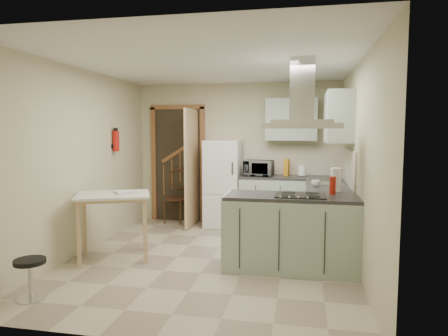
% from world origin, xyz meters
% --- Properties ---
extents(floor, '(4.20, 4.20, 0.00)m').
position_xyz_m(floor, '(0.00, 0.00, 0.00)').
color(floor, '#B4A98C').
rests_on(floor, ground).
extents(ceiling, '(4.20, 4.20, 0.00)m').
position_xyz_m(ceiling, '(0.00, 0.00, 2.50)').
color(ceiling, silver).
rests_on(ceiling, back_wall).
extents(back_wall, '(3.60, 0.00, 3.60)m').
position_xyz_m(back_wall, '(0.00, 2.10, 1.25)').
color(back_wall, '#C1BB95').
rests_on(back_wall, floor).
extents(left_wall, '(0.00, 4.20, 4.20)m').
position_xyz_m(left_wall, '(-1.80, 0.00, 1.25)').
color(left_wall, '#C1BB95').
rests_on(left_wall, floor).
extents(right_wall, '(0.00, 4.20, 4.20)m').
position_xyz_m(right_wall, '(1.80, 0.00, 1.25)').
color(right_wall, '#C1BB95').
rests_on(right_wall, floor).
extents(doorway, '(1.10, 0.12, 2.10)m').
position_xyz_m(doorway, '(-1.10, 2.07, 1.05)').
color(doorway, brown).
rests_on(doorway, floor).
extents(fridge, '(0.60, 0.60, 1.50)m').
position_xyz_m(fridge, '(-0.20, 1.80, 0.75)').
color(fridge, white).
rests_on(fridge, floor).
extents(counter_back, '(1.08, 0.60, 0.90)m').
position_xyz_m(counter_back, '(0.66, 1.80, 0.45)').
color(counter_back, '#9EB2A0').
rests_on(counter_back, floor).
extents(counter_right, '(0.60, 1.95, 0.90)m').
position_xyz_m(counter_right, '(1.50, 1.12, 0.45)').
color(counter_right, '#9EB2A0').
rests_on(counter_right, floor).
extents(splashback, '(1.68, 0.02, 0.50)m').
position_xyz_m(splashback, '(0.96, 2.09, 1.15)').
color(splashback, beige).
rests_on(splashback, counter_back).
extents(wall_cabinet_back, '(0.85, 0.35, 0.70)m').
position_xyz_m(wall_cabinet_back, '(0.95, 1.93, 1.85)').
color(wall_cabinet_back, '#9EB2A0').
rests_on(wall_cabinet_back, back_wall).
extents(wall_cabinet_right, '(0.35, 0.90, 0.70)m').
position_xyz_m(wall_cabinet_right, '(1.62, 0.85, 1.85)').
color(wall_cabinet_right, '#9EB2A0').
rests_on(wall_cabinet_right, right_wall).
extents(peninsula, '(1.55, 0.65, 0.90)m').
position_xyz_m(peninsula, '(1.02, -0.18, 0.45)').
color(peninsula, '#9EB2A0').
rests_on(peninsula, floor).
extents(hob, '(0.58, 0.50, 0.01)m').
position_xyz_m(hob, '(1.12, -0.18, 0.91)').
color(hob, black).
rests_on(hob, peninsula).
extents(extractor_hood, '(0.90, 0.55, 0.10)m').
position_xyz_m(extractor_hood, '(1.12, -0.18, 1.72)').
color(extractor_hood, silver).
rests_on(extractor_hood, ceiling).
extents(sink, '(0.45, 0.40, 0.01)m').
position_xyz_m(sink, '(1.50, 0.95, 0.91)').
color(sink, silver).
rests_on(sink, counter_right).
extents(fire_extinguisher, '(0.10, 0.10, 0.32)m').
position_xyz_m(fire_extinguisher, '(-1.74, 0.90, 1.50)').
color(fire_extinguisher, '#B2140F').
rests_on(fire_extinguisher, left_wall).
extents(drop_leaf_table, '(1.11, 0.99, 0.85)m').
position_xyz_m(drop_leaf_table, '(-1.25, -0.23, 0.43)').
color(drop_leaf_table, tan).
rests_on(drop_leaf_table, floor).
extents(bentwood_chair, '(0.43, 0.43, 0.88)m').
position_xyz_m(bentwood_chair, '(-1.09, 1.90, 0.44)').
color(bentwood_chair, '#4B2A19').
rests_on(bentwood_chair, floor).
extents(stool, '(0.34, 0.34, 0.41)m').
position_xyz_m(stool, '(-1.48, -1.56, 0.20)').
color(stool, black).
rests_on(stool, floor).
extents(microwave, '(0.51, 0.37, 0.26)m').
position_xyz_m(microwave, '(0.42, 1.79, 1.03)').
color(microwave, black).
rests_on(microwave, counter_back).
extents(kettle, '(0.14, 0.14, 0.20)m').
position_xyz_m(kettle, '(1.14, 1.81, 1.00)').
color(kettle, white).
rests_on(kettle, counter_back).
extents(cereal_box, '(0.10, 0.19, 0.28)m').
position_xyz_m(cereal_box, '(0.88, 1.93, 1.04)').
color(cereal_box, orange).
rests_on(cereal_box, counter_back).
extents(soap_bottle, '(0.09, 0.09, 0.18)m').
position_xyz_m(soap_bottle, '(1.64, 1.29, 0.99)').
color(soap_bottle, '#B1B3BD').
rests_on(soap_bottle, counter_right).
extents(paper_towel, '(0.15, 0.15, 0.31)m').
position_xyz_m(paper_towel, '(1.55, 0.21, 1.05)').
color(paper_towel, white).
rests_on(paper_towel, counter_right).
extents(cup, '(0.14, 0.14, 0.09)m').
position_xyz_m(cup, '(1.33, 0.62, 0.95)').
color(cup, silver).
rests_on(cup, counter_right).
extents(red_bottle, '(0.09, 0.09, 0.21)m').
position_xyz_m(red_bottle, '(1.51, -0.01, 1.01)').
color(red_bottle, '#AE1E0E').
rests_on(red_bottle, peninsula).
extents(book, '(0.30, 0.31, 0.11)m').
position_xyz_m(book, '(-1.24, -0.17, 0.91)').
color(book, '#A65137').
rests_on(book, drop_leaf_table).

